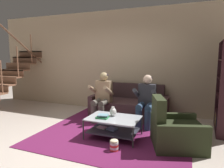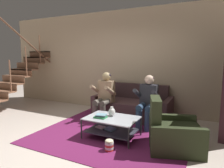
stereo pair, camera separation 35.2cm
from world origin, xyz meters
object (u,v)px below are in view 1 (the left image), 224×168
(couch, at_px, (130,106))
(coffee_table, at_px, (113,124))
(person_seated_right, at_px, (146,98))
(vase, at_px, (113,112))
(popcorn_tub, at_px, (114,145))
(armchair, at_px, (175,131))
(book_stack, at_px, (103,116))
(person_seated_left, at_px, (102,95))

(couch, distance_m, coffee_table, 1.45)
(person_seated_right, bearing_deg, couch, 134.22)
(vase, xyz_separation_m, popcorn_tub, (0.27, -0.63, -0.39))
(couch, xyz_separation_m, armchair, (1.25, -1.42, -0.01))
(coffee_table, distance_m, popcorn_tub, 0.60)
(armchair, relative_size, popcorn_tub, 5.21)
(person_seated_right, bearing_deg, book_stack, -123.00)
(person_seated_left, height_order, person_seated_right, person_seated_left)
(popcorn_tub, bearing_deg, coffee_table, 112.86)
(person_seated_left, xyz_separation_m, popcorn_tub, (0.86, -1.42, -0.56))
(coffee_table, height_order, vase, vase)
(couch, distance_m, popcorn_tub, 2.01)
(couch, bearing_deg, armchair, -48.58)
(vase, distance_m, book_stack, 0.25)
(book_stack, bearing_deg, coffee_table, 29.88)
(couch, height_order, book_stack, couch)
(coffee_table, xyz_separation_m, armchair, (1.16, 0.03, 0.01))
(book_stack, height_order, popcorn_tub, book_stack)
(vase, bearing_deg, couch, 92.10)
(popcorn_tub, bearing_deg, couch, 99.04)
(person_seated_right, height_order, book_stack, person_seated_right)
(couch, distance_m, armchair, 1.89)
(person_seated_left, relative_size, vase, 6.37)
(coffee_table, bearing_deg, couch, 93.56)
(person_seated_right, relative_size, popcorn_tub, 5.79)
(popcorn_tub, bearing_deg, person_seated_left, 121.35)
(person_seated_right, xyz_separation_m, coffee_table, (-0.46, -0.88, -0.38))
(couch, xyz_separation_m, book_stack, (-0.09, -1.55, 0.15))
(person_seated_right, bearing_deg, person_seated_left, 179.87)
(coffee_table, height_order, armchair, armchair)
(couch, xyz_separation_m, coffee_table, (0.09, -1.44, -0.02))
(vase, bearing_deg, armchair, -3.25)
(couch, height_order, armchair, armchair)
(coffee_table, relative_size, popcorn_tub, 4.98)
(person_seated_right, height_order, armchair, person_seated_right)
(person_seated_left, distance_m, coffee_table, 1.16)
(coffee_table, bearing_deg, popcorn_tub, -67.14)
(person_seated_left, xyz_separation_m, book_stack, (0.46, -0.99, -0.22))
(couch, height_order, person_seated_right, person_seated_right)
(person_seated_right, distance_m, coffee_table, 1.06)
(couch, relative_size, armchair, 1.85)
(book_stack, bearing_deg, person_seated_left, 114.91)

